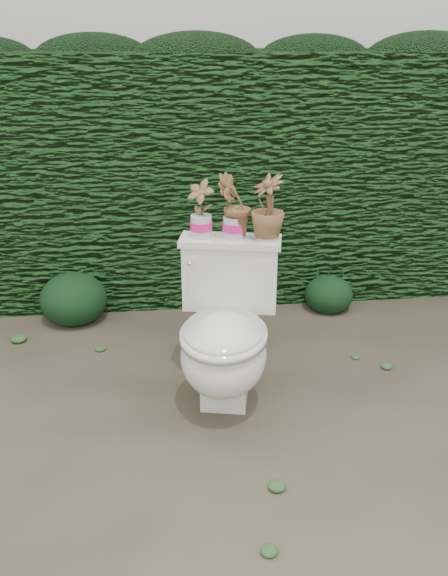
{
  "coord_description": "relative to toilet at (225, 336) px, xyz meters",
  "views": [
    {
      "loc": [
        -0.32,
        -2.6,
        1.72
      ],
      "look_at": [
        -0.01,
        0.14,
        0.55
      ],
      "focal_mm": 38.0,
      "sensor_mm": 36.0,
      "label": 1
    }
  ],
  "objects": [
    {
      "name": "potted_plant_center",
      "position": [
        0.07,
        0.23,
        0.57
      ],
      "size": [
        0.2,
        0.18,
        0.31
      ],
      "primitive_type": "imported",
      "rotation": [
        0.0,
        0.0,
        3.44
      ],
      "color": "#35661F",
      "rests_on": "toilet"
    },
    {
      "name": "house_wall",
      "position": [
        0.62,
        6.0,
        1.64
      ],
      "size": [
        8.0,
        3.5,
        4.0
      ],
      "primitive_type": "cube",
      "color": "silver",
      "rests_on": "ground"
    },
    {
      "name": "liriope_clump_1",
      "position": [
        -0.86,
        1.03,
        -0.19
      ],
      "size": [
        0.42,
        0.42,
        0.34
      ],
      "primitive_type": "ellipsoid",
      "color": "#123614",
      "rests_on": "ground"
    },
    {
      "name": "liriope_clump_2",
      "position": [
        0.81,
        1.01,
        -0.23
      ],
      "size": [
        0.32,
        0.32,
        0.25
      ],
      "primitive_type": "ellipsoid",
      "color": "#123614",
      "rests_on": "ground"
    },
    {
      "name": "ground",
      "position": [
        0.02,
        0.0,
        -0.36
      ],
      "size": [
        60.0,
        60.0,
        0.0
      ],
      "primitive_type": "plane",
      "color": "brown",
      "rests_on": "ground"
    },
    {
      "name": "toilet",
      "position": [
        0.0,
        0.0,
        0.0
      ],
      "size": [
        0.59,
        0.76,
        0.78
      ],
      "rotation": [
        0.0,
        0.0,
        -0.22
      ],
      "color": "silver",
      "rests_on": "ground"
    },
    {
      "name": "hedge",
      "position": [
        0.02,
        1.6,
        0.44
      ],
      "size": [
        8.0,
        1.0,
        1.6
      ],
      "primitive_type": "cube",
      "color": "#20511B",
      "rests_on": "ground"
    },
    {
      "name": "potted_plant_right",
      "position": [
        0.22,
        0.2,
        0.57
      ],
      "size": [
        0.23,
        0.23,
        0.3
      ],
      "primitive_type": "imported",
      "rotation": [
        0.0,
        0.0,
        5.17
      ],
      "color": "#35661F",
      "rests_on": "toilet"
    },
    {
      "name": "potted_plant_left",
      "position": [
        -0.09,
        0.27,
        0.56
      ],
      "size": [
        0.17,
        0.16,
        0.27
      ],
      "primitive_type": "imported",
      "rotation": [
        0.0,
        0.0,
        5.61
      ],
      "color": "#35661F",
      "rests_on": "toilet"
    }
  ]
}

